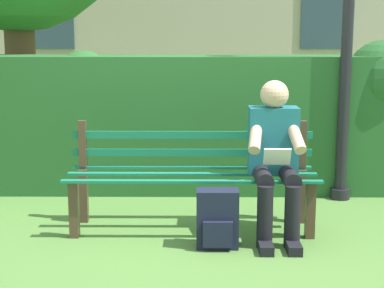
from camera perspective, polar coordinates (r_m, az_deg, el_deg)
ground at (r=4.75m, az=0.01°, el=-8.31°), size 60.00×60.00×0.00m
park_bench at (r=4.70m, az=0.02°, el=-3.01°), size 1.97×0.54×0.85m
person_seated at (r=4.52m, az=8.05°, el=-0.99°), size 0.44×0.73×1.19m
hedge_backdrop at (r=5.91m, az=2.80°, el=2.52°), size 5.36×0.88×1.49m
backpack at (r=4.31m, az=2.48°, el=-7.33°), size 0.31×0.24×0.43m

